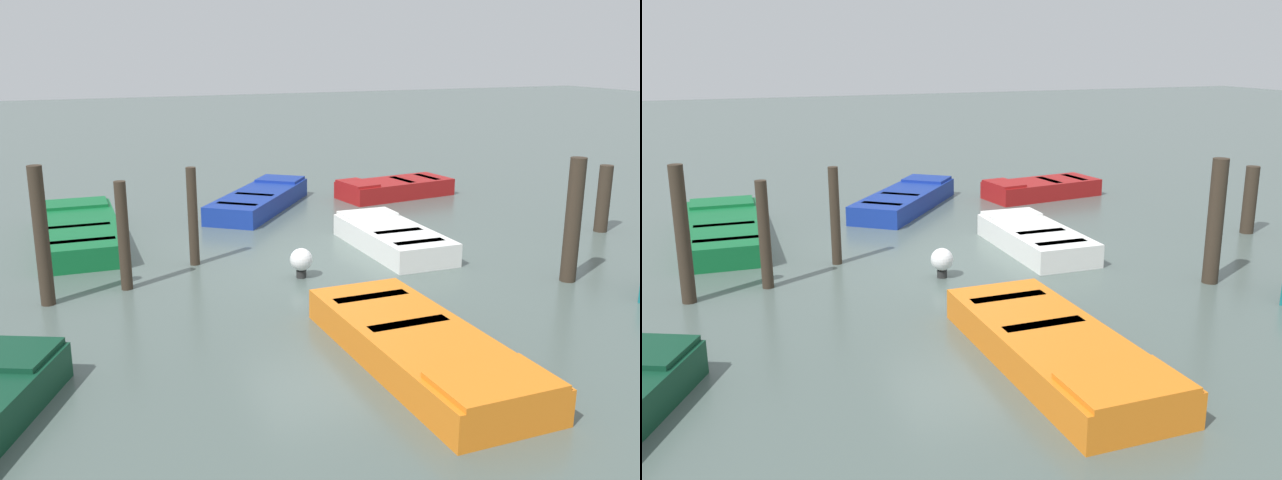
% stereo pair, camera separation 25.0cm
% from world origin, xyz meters
% --- Properties ---
extents(ground_plane, '(80.00, 80.00, 0.00)m').
position_xyz_m(ground_plane, '(0.00, 0.00, 0.00)').
color(ground_plane, '#4C5B56').
extents(rowboat_orange, '(1.32, 3.66, 0.46)m').
position_xyz_m(rowboat_orange, '(-0.50, -4.30, 0.22)').
color(rowboat_orange, orange).
rests_on(rowboat_orange, ground_plane).
extents(rowboat_red, '(2.89, 1.49, 0.46)m').
position_xyz_m(rowboat_red, '(3.66, 4.15, 0.22)').
color(rowboat_red, maroon).
rests_on(rowboat_red, ground_plane).
extents(rowboat_white, '(1.20, 2.77, 0.46)m').
position_xyz_m(rowboat_white, '(1.45, 0.10, 0.22)').
color(rowboat_white, silver).
rests_on(rowboat_white, ground_plane).
extents(rowboat_green, '(1.51, 3.96, 0.46)m').
position_xyz_m(rowboat_green, '(-3.73, 2.75, 0.22)').
color(rowboat_green, '#0F602D').
rests_on(rowboat_green, ground_plane).
extents(rowboat_blue, '(3.15, 3.56, 0.46)m').
position_xyz_m(rowboat_blue, '(0.23, 4.12, 0.22)').
color(rowboat_blue, navy).
rests_on(rowboat_blue, ground_plane).
extents(mooring_piling_mid_right, '(0.16, 0.16, 1.65)m').
position_xyz_m(mooring_piling_mid_right, '(-2.05, 0.55, 0.83)').
color(mooring_piling_mid_right, '#33281E').
rests_on(mooring_piling_mid_right, ground_plane).
extents(mooring_piling_far_right, '(0.20, 0.20, 2.00)m').
position_xyz_m(mooring_piling_far_right, '(-4.42, -0.54, 1.00)').
color(mooring_piling_far_right, '#33281E').
rests_on(mooring_piling_far_right, ground_plane).
extents(mooring_piling_center, '(0.17, 0.17, 1.66)m').
position_xyz_m(mooring_piling_center, '(-3.29, -0.29, 0.83)').
color(mooring_piling_center, '#33281E').
rests_on(mooring_piling_center, ground_plane).
extents(mooring_piling_near_right, '(0.24, 0.24, 1.95)m').
position_xyz_m(mooring_piling_near_right, '(3.16, -2.53, 0.97)').
color(mooring_piling_near_right, '#33281E').
rests_on(mooring_piling_near_right, ground_plane).
extents(mooring_piling_far_left, '(0.26, 0.26, 1.32)m').
position_xyz_m(mooring_piling_far_left, '(5.87, -0.34, 0.66)').
color(mooring_piling_far_left, '#33281E').
rests_on(mooring_piling_far_left, ground_plane).
extents(marker_buoy, '(0.36, 0.36, 0.48)m').
position_xyz_m(marker_buoy, '(-0.65, -0.79, 0.29)').
color(marker_buoy, '#262626').
rests_on(marker_buoy, ground_plane).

